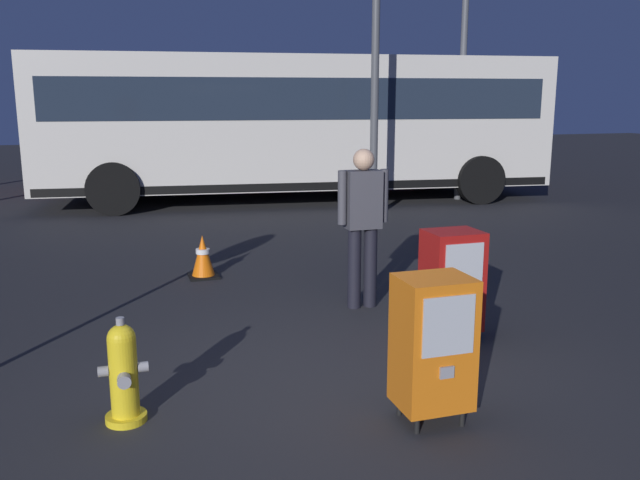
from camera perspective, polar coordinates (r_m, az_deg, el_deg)
name	(u,v)px	position (r m, az deg, el deg)	size (l,w,h in m)	color
ground_plane	(331,389)	(5.24, 0.90, -12.54)	(60.00, 60.00, 0.00)	#262628
fire_hydrant	(124,373)	(4.81, -16.36, -10.82)	(0.33, 0.32, 0.75)	yellow
newspaper_box_primary	(452,280)	(6.15, 11.15, -3.36)	(0.48, 0.42, 1.02)	black
newspaper_box_secondary	(433,342)	(4.61, 9.58, -8.55)	(0.48, 0.42, 1.02)	black
pedestrian	(363,219)	(6.95, 3.67, 1.80)	(0.55, 0.22, 1.67)	black
traffic_cone	(203,257)	(8.37, -9.93, -1.42)	(0.36, 0.36, 0.53)	black
bus_near	(296,120)	(14.43, -2.06, 10.15)	(10.72, 3.75, 3.00)	beige
bus_far	(279,116)	(18.15, -3.51, 10.52)	(10.69, 3.58, 3.00)	red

